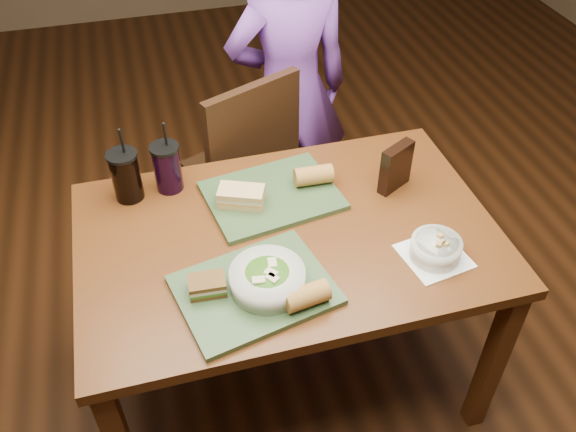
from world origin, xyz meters
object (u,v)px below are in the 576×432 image
at_px(tray_far, 272,196).
at_px(dining_table, 288,253).
at_px(baguette_far, 314,175).
at_px(salad_bowl, 267,278).
at_px(tray_near, 255,290).
at_px(cup_berry, 167,167).
at_px(cup_cola, 126,175).
at_px(diner, 290,93).
at_px(chair_far, 250,165).
at_px(sandwich_near, 207,286).
at_px(chip_bag, 396,167).
at_px(soup_bowl, 436,248).
at_px(baguette_near, 307,296).
at_px(sandwich_far, 241,196).

bearing_deg(tray_far, dining_table, -87.97).
bearing_deg(baguette_far, salad_bowl, -122.41).
relative_size(tray_near, cup_berry, 1.60).
xyz_separation_m(baguette_far, cup_cola, (-0.60, 0.11, 0.04)).
bearing_deg(diner, cup_cola, 36.64).
height_order(chair_far, sandwich_near, chair_far).
bearing_deg(chip_bag, soup_bowl, -120.67).
relative_size(cup_cola, chip_bag, 1.64).
bearing_deg(tray_far, chip_bag, -7.33).
bearing_deg(soup_bowl, tray_far, 135.46).
relative_size(chair_far, tray_near, 2.29).
height_order(tray_near, chip_bag, chip_bag).
xyz_separation_m(diner, tray_near, (-0.40, -1.06, 0.03)).
height_order(baguette_far, cup_berry, cup_berry).
relative_size(tray_far, sandwich_near, 3.98).
bearing_deg(salad_bowl, cup_berry, 111.07).
xyz_separation_m(baguette_near, cup_cola, (-0.43, 0.61, 0.04)).
relative_size(sandwich_near, cup_cola, 0.39).
xyz_separation_m(tray_far, baguette_near, (-0.02, -0.48, 0.04)).
xyz_separation_m(chair_far, baguette_near, (-0.05, -0.96, 0.27)).
relative_size(chair_far, chip_bag, 5.80).
bearing_deg(chip_bag, tray_far, 143.83).
height_order(diner, cup_cola, diner).
distance_m(salad_bowl, soup_bowl, 0.51).
xyz_separation_m(chair_far, baguette_far, (0.13, -0.46, 0.27)).
distance_m(diner, cup_berry, 0.78).
height_order(soup_bowl, chip_bag, chip_bag).
bearing_deg(soup_bowl, chip_bag, 88.18).
distance_m(tray_far, baguette_far, 0.16).
bearing_deg(dining_table, sandwich_near, -146.38).
bearing_deg(sandwich_far, tray_near, -96.55).
bearing_deg(cup_berry, chair_far, 44.15).
distance_m(baguette_far, chip_bag, 0.27).
xyz_separation_m(dining_table, cup_berry, (-0.33, 0.32, 0.18)).
xyz_separation_m(dining_table, tray_far, (-0.01, 0.18, 0.10)).
bearing_deg(baguette_far, cup_cola, 169.41).
bearing_deg(sandwich_far, salad_bowl, -90.82).
relative_size(diner, sandwich_far, 8.78).
bearing_deg(soup_bowl, diner, 98.24).
distance_m(diner, chip_bag, 0.75).
height_order(sandwich_near, cup_berry, cup_berry).
distance_m(dining_table, diner, 0.88).
xyz_separation_m(dining_table, soup_bowl, (0.39, -0.22, 0.12)).
distance_m(tray_far, chip_bag, 0.42).
bearing_deg(cup_cola, dining_table, -33.85).
relative_size(chair_far, soup_bowl, 4.58).
xyz_separation_m(dining_table, baguette_far, (0.14, 0.20, 0.14)).
height_order(soup_bowl, cup_berry, cup_berry).
xyz_separation_m(chair_far, diner, (0.22, 0.20, 0.19)).
relative_size(salad_bowl, cup_cola, 0.78).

